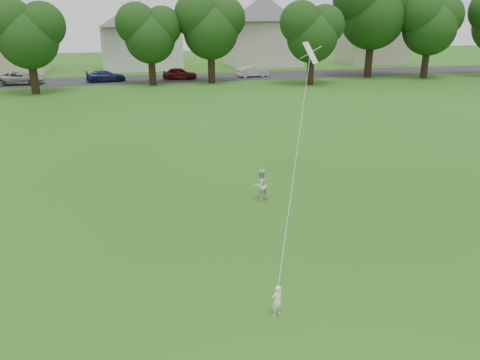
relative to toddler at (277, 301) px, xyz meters
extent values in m
plane|color=#235212|center=(-0.78, 1.47, -0.41)|extent=(160.00, 160.00, 0.00)
cube|color=#2D2D30|center=(-0.78, 43.47, -0.41)|extent=(90.00, 7.00, 0.01)
imported|color=white|center=(0.00, 0.00, 0.00)|extent=(0.35, 0.29, 0.83)
imported|color=silver|center=(1.65, 7.20, 0.23)|extent=(0.77, 0.69, 1.29)
plane|color=white|center=(4.40, 9.58, 4.96)|extent=(1.00, 1.08, 0.84)
cylinder|color=white|center=(2.20, 4.79, 2.57)|extent=(0.01, 0.01, 11.57)
cylinder|color=black|center=(-11.03, 36.14, 1.18)|extent=(0.71, 0.71, 3.18)
cylinder|color=black|center=(-0.47, 39.01, 1.11)|extent=(0.70, 0.70, 3.05)
cylinder|color=black|center=(5.54, 39.08, 1.30)|extent=(0.73, 0.73, 3.43)
cylinder|color=black|center=(14.96, 35.59, 1.14)|extent=(0.71, 0.71, 3.11)
cylinder|color=black|center=(23.37, 39.39, 1.75)|extent=(0.81, 0.81, 4.33)
cylinder|color=black|center=(29.10, 37.32, 1.35)|extent=(0.74, 0.74, 3.53)
imported|color=gray|center=(-13.42, 42.47, 0.23)|extent=(4.62, 2.26, 1.26)
imported|color=#171B48|center=(-5.11, 42.47, 0.18)|extent=(4.23, 2.15, 1.18)
imported|color=#561114|center=(2.65, 42.47, 0.23)|extent=(3.85, 1.85, 1.27)
imported|color=#B0B0B0|center=(10.87, 42.47, 0.17)|extent=(3.53, 1.36, 1.15)
cube|color=beige|center=(-16.78, 53.47, 1.95)|extent=(8.90, 7.28, 4.74)
cube|color=white|center=(-0.78, 53.47, 2.24)|extent=(9.63, 6.85, 5.30)
pyramid|color=#525055|center=(-0.78, 53.47, 7.80)|extent=(13.89, 13.89, 2.91)
cube|color=beige|center=(15.22, 53.47, 2.50)|extent=(9.09, 7.34, 5.82)
cube|color=#ABA58E|center=(31.22, 53.47, 2.12)|extent=(8.35, 6.78, 5.06)
pyramid|color=#525055|center=(31.22, 53.47, 7.43)|extent=(12.04, 12.04, 2.79)
camera|label=1|loc=(-3.13, -9.13, 6.58)|focal=35.00mm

